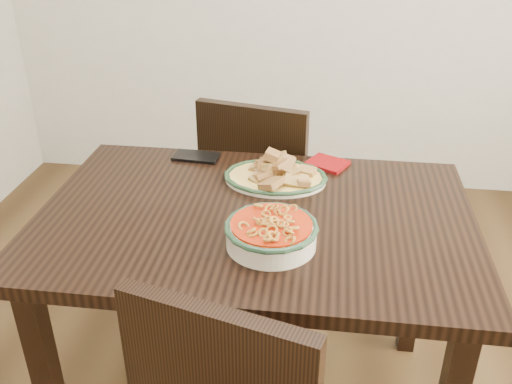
# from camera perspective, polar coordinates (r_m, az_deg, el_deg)

# --- Properties ---
(dining_table) EXTENTS (1.25, 0.83, 0.75)m
(dining_table) POSITION_cam_1_polar(r_m,az_deg,el_deg) (1.68, -0.09, -4.94)
(dining_table) COLOR black
(dining_table) RESTS_ON ground
(chair_far) EXTENTS (0.50, 0.50, 0.89)m
(chair_far) POSITION_cam_1_polar(r_m,az_deg,el_deg) (2.29, 0.49, 0.26)
(chair_far) COLOR black
(chair_far) RESTS_ON ground
(fish_plate) EXTENTS (0.32, 0.25, 0.11)m
(fish_plate) POSITION_cam_1_polar(r_m,az_deg,el_deg) (1.80, 1.97, 2.40)
(fish_plate) COLOR white
(fish_plate) RESTS_ON dining_table
(noodle_bowl) EXTENTS (0.25, 0.25, 0.08)m
(noodle_bowl) POSITION_cam_1_polar(r_m,az_deg,el_deg) (1.48, 1.54, -3.88)
(noodle_bowl) COLOR #ECE3C7
(noodle_bowl) RESTS_ON dining_table
(smartphone) EXTENTS (0.16, 0.10, 0.01)m
(smartphone) POSITION_cam_1_polar(r_m,az_deg,el_deg) (1.98, -6.01, 3.54)
(smartphone) COLOR black
(smartphone) RESTS_ON dining_table
(napkin) EXTENTS (0.16, 0.15, 0.01)m
(napkin) POSITION_cam_1_polar(r_m,az_deg,el_deg) (1.93, 7.14, 2.85)
(napkin) COLOR maroon
(napkin) RESTS_ON dining_table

